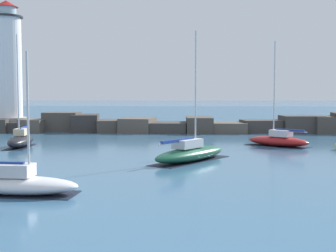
# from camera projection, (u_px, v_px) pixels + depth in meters

# --- Properties ---
(open_sea_beyond) EXTENTS (400.00, 116.00, 0.01)m
(open_sea_beyond) POSITION_uv_depth(u_px,v_px,m) (186.00, 113.00, 121.14)
(open_sea_beyond) COLOR #2D5B7F
(open_sea_beyond) RESTS_ON ground
(breakwater_jetty) EXTENTS (58.91, 6.88, 2.59)m
(breakwater_jetty) POSITION_uv_depth(u_px,v_px,m) (193.00, 125.00, 61.08)
(breakwater_jetty) COLOR #423D38
(breakwater_jetty) RESTS_ON ground
(lighthouse) EXTENTS (5.02, 5.02, 17.46)m
(lighthouse) POSITION_uv_depth(u_px,v_px,m) (8.00, 73.00, 63.01)
(lighthouse) COLOR gray
(lighthouse) RESTS_ON ground
(sailboat_moored_0) EXTENTS (6.53, 8.04, 9.81)m
(sailboat_moored_0) POSITION_uv_depth(u_px,v_px,m) (190.00, 153.00, 35.28)
(sailboat_moored_0) COLOR #195138
(sailboat_moored_0) RESTS_ON ground
(sailboat_moored_1) EXTENTS (6.44, 5.85, 10.10)m
(sailboat_moored_1) POSITION_uv_depth(u_px,v_px,m) (278.00, 140.00, 45.16)
(sailboat_moored_1) COLOR maroon
(sailboat_moored_1) RESTS_ON ground
(sailboat_moored_2) EXTENTS (6.14, 2.65, 7.21)m
(sailboat_moored_2) POSITION_uv_depth(u_px,v_px,m) (20.00, 183.00, 23.73)
(sailboat_moored_2) COLOR white
(sailboat_moored_2) RESTS_ON ground
(sailboat_moored_4) EXTENTS (2.28, 5.68, 10.56)m
(sailboat_moored_4) POSITION_uv_depth(u_px,v_px,m) (21.00, 140.00, 44.34)
(sailboat_moored_4) COLOR black
(sailboat_moored_4) RESTS_ON ground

